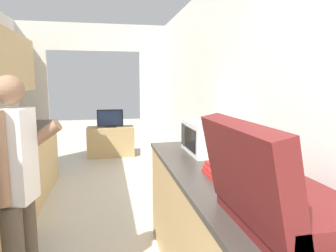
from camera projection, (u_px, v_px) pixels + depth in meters
wall_right at (238, 116)px, 2.46m from camera, size 0.06×7.29×2.50m
wall_far_with_doorway at (95, 88)px, 5.17m from camera, size 2.85×0.06×2.50m
counter_left at (1, 184)px, 3.15m from camera, size 0.62×3.74×0.92m
counter_right at (222, 242)px, 2.01m from camera, size 0.62×2.30×0.92m
person at (17, 193)px, 1.88m from camera, size 0.51×0.42×1.57m
suitcase at (274, 197)px, 1.21m from camera, size 0.49×0.66×0.46m
microwave at (208, 137)px, 2.56m from camera, size 0.35×0.52×0.27m
book_stack at (222, 171)px, 1.93m from camera, size 0.20×0.29×0.07m
tv_cabinet at (111, 141)px, 6.20m from camera, size 0.94×0.42×0.61m
television at (110, 119)px, 6.09m from camera, size 0.52×0.16×0.36m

